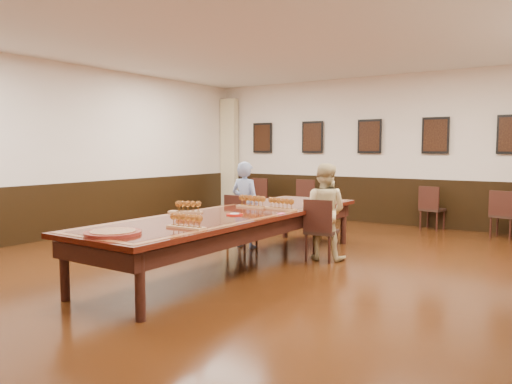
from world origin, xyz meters
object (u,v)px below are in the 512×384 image
Objects in this scene: spare_chair_a at (264,197)px; person_man at (245,205)px; conference_table at (236,222)px; spare_chair_c at (433,208)px; chair_woman at (322,230)px; spare_chair_d at (504,214)px; person_woman at (324,211)px; spare_chair_b at (308,199)px; carved_platter at (113,233)px; chair_man at (242,221)px.

person_man is at bearing 116.27° from spare_chair_a.
spare_chair_a is 5.19m from conference_table.
person_man is at bearing 69.02° from spare_chair_c.
spare_chair_a is 0.65× the size of person_man.
spare_chair_d is (1.95, 3.50, -0.02)m from chair_woman.
person_woman is (3.32, -3.46, 0.25)m from spare_chair_a.
spare_chair_b is 0.65× the size of person_man.
person_man reaches higher than conference_table.
spare_chair_c is at bearing 78.34° from carved_platter.
person_woman is at bearing 131.42° from spare_chair_a.
conference_table is 2.17m from carved_platter.
person_man is (1.86, -3.41, 0.25)m from spare_chair_a.
chair_woman reaches higher than carved_platter.
spare_chair_b is 0.19× the size of conference_table.
spare_chair_d is at bearing -135.50° from person_man.
spare_chair_c is (2.08, 3.68, -0.00)m from chair_man.
chair_woman is 4.22m from spare_chair_b.
chair_man is 0.96× the size of spare_chair_a.
person_man is 1.30m from conference_table.
spare_chair_a is (-1.86, 3.50, 0.02)m from chair_man.
person_woman is at bearing -178.19° from chair_man.
person_man reaches higher than person_woman.
chair_man is 0.63× the size of person_man.
chair_man is at bearing 101.67° from carved_platter.
conference_table is (-1.44, -4.72, 0.17)m from spare_chair_c.
spare_chair_c is at bearing -179.76° from spare_chair_a.
spare_chair_d is 0.62× the size of person_man.
chair_man is 0.98× the size of chair_woman.
person_woman is (1.45, -0.05, -0.00)m from person_man.
spare_chair_a reaches higher than chair_man.
person_man is (-3.42, -3.35, 0.27)m from spare_chair_d.
spare_chair_a is 1.06× the size of spare_chair_d.
carved_platter is at bearing 90.94° from spare_chair_b.
spare_chair_a is at bearing 118.84° from conference_table.
person_man is at bearing 101.34° from carved_platter.
spare_chair_d is (3.42, 3.45, -0.01)m from chair_man.
spare_chair_a is 0.19× the size of conference_table.
spare_chair_a reaches higher than chair_woman.
spare_chair_d is at bearing -128.51° from person_woman.
chair_woman is 1.30m from conference_table.
spare_chair_d is 7.20m from carved_platter.
spare_chair_d is at bearing -134.70° from chair_man.
person_woman is at bearing 110.92° from spare_chair_b.
chair_woman is 4.00m from spare_chair_d.
conference_table is at bearing 41.42° from chair_woman.
spare_chair_d is at bearing 177.02° from spare_chair_a.
spare_chair_b is at bearing 106.06° from conference_table.
spare_chair_d is 3.94m from person_woman.
conference_table is at bearing 121.67° from chair_man.
chair_woman is at bearing 174.39° from person_man.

